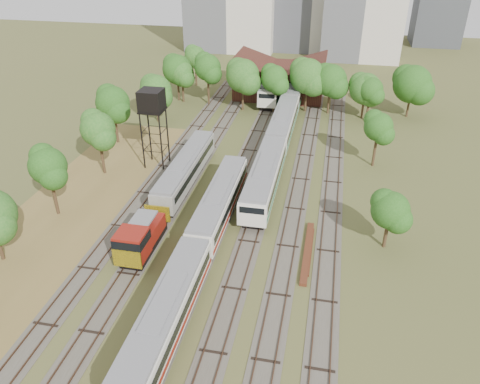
% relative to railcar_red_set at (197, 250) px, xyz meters
% --- Properties ---
extents(ground, '(240.00, 240.00, 0.00)m').
position_rel_railcar_red_set_xyz_m(ground, '(2.00, -5.63, -1.87)').
color(ground, '#475123').
rests_on(ground, ground).
extents(dry_grass_patch, '(14.00, 60.00, 0.04)m').
position_rel_railcar_red_set_xyz_m(dry_grass_patch, '(-16.00, 2.37, -1.85)').
color(dry_grass_patch, brown).
rests_on(dry_grass_patch, ground).
extents(tracks, '(24.60, 80.00, 0.19)m').
position_rel_railcar_red_set_xyz_m(tracks, '(1.33, 19.37, -1.83)').
color(tracks, '#4C473D').
rests_on(tracks, ground).
extents(railcar_red_set, '(2.86, 34.58, 3.54)m').
position_rel_railcar_red_set_xyz_m(railcar_red_set, '(0.00, 0.00, 0.00)').
color(railcar_red_set, black).
rests_on(railcar_red_set, ground).
extents(railcar_green_set, '(3.13, 52.08, 3.87)m').
position_rel_railcar_red_set_xyz_m(railcar_green_set, '(4.00, 32.31, 0.18)').
color(railcar_green_set, black).
rests_on(railcar_green_set, ground).
extents(railcar_rear, '(3.27, 16.08, 4.05)m').
position_rel_railcar_red_set_xyz_m(railcar_rear, '(0.00, 50.31, 0.27)').
color(railcar_rear, black).
rests_on(railcar_rear, ground).
extents(shunter_locomotive, '(2.78, 8.10, 3.64)m').
position_rel_railcar_red_set_xyz_m(shunter_locomotive, '(-6.00, 0.81, -0.12)').
color(shunter_locomotive, black).
rests_on(shunter_locomotive, ground).
extents(old_grey_coach, '(2.75, 18.00, 3.39)m').
position_rel_railcar_red_set_xyz_m(old_grey_coach, '(-6.00, 15.71, -0.02)').
color(old_grey_coach, black).
rests_on(old_grey_coach, ground).
extents(water_tower, '(2.98, 2.98, 10.34)m').
position_rel_railcar_red_set_xyz_m(water_tower, '(-11.30, 19.69, 6.84)').
color(water_tower, black).
rests_on(water_tower, ground).
extents(rail_pile_near, '(0.67, 10.01, 0.33)m').
position_rel_railcar_red_set_xyz_m(rail_pile_near, '(10.00, 4.10, -1.70)').
color(rail_pile_near, '#5D2E1A').
rests_on(rail_pile_near, ground).
extents(rail_pile_far, '(0.48, 7.69, 0.25)m').
position_rel_railcar_red_set_xyz_m(rail_pile_far, '(10.20, 4.34, -1.74)').
color(rail_pile_far, '#5D2E1A').
rests_on(rail_pile_far, ground).
extents(maintenance_shed, '(16.45, 11.55, 7.58)m').
position_rel_railcar_red_set_xyz_m(maintenance_shed, '(1.00, 52.35, 1.04)').
color(maintenance_shed, '#381914').
rests_on(maintenance_shed, ground).
extents(tree_band_left, '(8.02, 72.01, 8.48)m').
position_rel_railcar_red_set_xyz_m(tree_band_left, '(-17.60, 22.17, 3.59)').
color(tree_band_left, '#382616').
rests_on(tree_band_left, ground).
extents(tree_band_far, '(44.35, 8.18, 9.03)m').
position_rel_railcar_red_set_xyz_m(tree_band_far, '(6.44, 44.24, 3.87)').
color(tree_band_far, '#382616').
rests_on(tree_band_far, ground).
extents(tree_band_right, '(4.57, 39.08, 7.42)m').
position_rel_railcar_red_set_xyz_m(tree_band_right, '(17.07, 25.85, 3.15)').
color(tree_band_right, '#382616').
rests_on(tree_band_right, ground).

